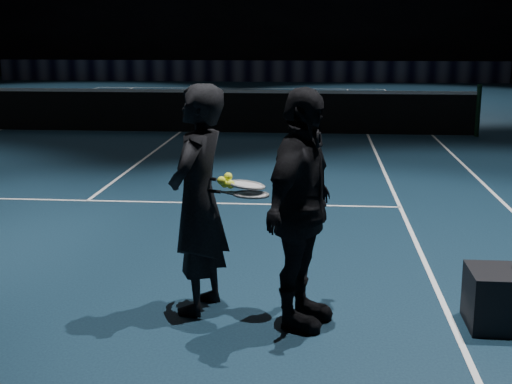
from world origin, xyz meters
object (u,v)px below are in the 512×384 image
at_px(player_a, 198,200).
at_px(racket_upper, 247,185).
at_px(tennis_balls, 228,182).
at_px(player_b, 301,210).
at_px(racket_lower, 251,195).

xyz_separation_m(player_a, racket_upper, (0.40, -0.07, 0.15)).
bearing_deg(racket_upper, tennis_balls, -170.43).
height_order(player_b, racket_upper, player_b).
height_order(player_a, racket_lower, player_a).
bearing_deg(racket_lower, racket_upper, 141.34).
xyz_separation_m(player_b, racket_upper, (-0.42, 0.16, 0.15)).
bearing_deg(tennis_balls, racket_lower, -17.42).
distance_m(player_a, player_b, 0.85).
bearing_deg(player_a, racket_lower, 88.57).
distance_m(player_b, racket_lower, 0.41).
relative_size(racket_lower, tennis_balls, 5.67).
distance_m(player_a, racket_lower, 0.46).
bearing_deg(player_a, player_b, 88.57).
xyz_separation_m(racket_lower, racket_upper, (-0.04, 0.05, 0.06)).
xyz_separation_m(player_a, racket_lower, (0.43, -0.12, 0.08)).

